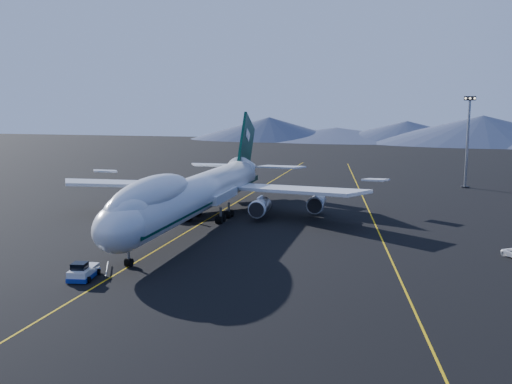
# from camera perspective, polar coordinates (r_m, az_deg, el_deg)

# --- Properties ---
(ground) EXTENTS (500.00, 500.00, 0.00)m
(ground) POSITION_cam_1_polar(r_m,az_deg,el_deg) (101.14, -5.80, -3.31)
(ground) COLOR black
(ground) RESTS_ON ground
(taxiway_line_main) EXTENTS (0.25, 220.00, 0.01)m
(taxiway_line_main) POSITION_cam_1_polar(r_m,az_deg,el_deg) (101.14, -5.80, -3.31)
(taxiway_line_main) COLOR gold
(taxiway_line_main) RESTS_ON ground
(taxiway_line_side) EXTENTS (28.08, 198.09, 0.01)m
(taxiway_line_side) POSITION_cam_1_polar(r_m,az_deg,el_deg) (105.03, 11.74, -2.99)
(taxiway_line_side) COLOR gold
(taxiway_line_side) RESTS_ON ground
(boeing_747) EXTENTS (59.62, 72.43, 19.37)m
(boeing_747) POSITION_cam_1_polar(r_m,az_deg,el_deg) (100.11, -5.84, -0.05)
(boeing_747) COLOR silver
(boeing_747) RESTS_ON ground
(pushback_tug) EXTENTS (3.44, 5.26, 2.15)m
(pushback_tug) POSITION_cam_1_polar(r_m,az_deg,el_deg) (73.68, -16.86, -7.77)
(pushback_tug) COLOR silver
(pushback_tug) RESTS_ON ground
(floodlight_mast) EXTENTS (2.84, 2.13, 22.97)m
(floodlight_mast) POSITION_cam_1_polar(r_m,az_deg,el_deg) (153.29, 20.39, 4.73)
(floodlight_mast) COLOR black
(floodlight_mast) RESTS_ON ground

